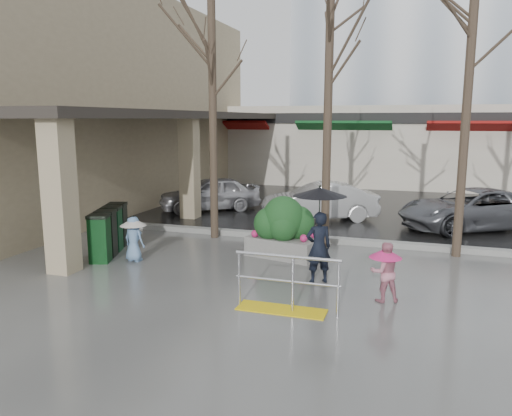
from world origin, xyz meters
The scene contains 20 objects.
ground centered at (0.00, 0.00, 0.00)m, with size 120.00×120.00×0.00m, color #51514F.
street_asphalt centered at (0.00, 22.00, 0.01)m, with size 120.00×36.00×0.01m, color black.
curb centered at (0.00, 4.00, 0.07)m, with size 120.00×0.30×0.15m, color gray.
near_building centered at (-9.00, 8.00, 4.00)m, with size 6.00×18.00×8.00m, color tan.
canopy_slab centered at (-4.80, 8.00, 3.62)m, with size 2.80×18.00×0.25m, color #2D2823.
pillar_front centered at (-3.90, -0.50, 1.75)m, with size 0.55×0.55×3.50m, color tan.
pillar_back centered at (-3.90, 6.00, 1.75)m, with size 0.55×0.55×3.50m, color tan.
storefront_row centered at (2.00, 17.97, 2.01)m, with size 34.00×6.74×4.00m.
handrail centered at (1.36, -1.20, 0.38)m, with size 1.90×0.50×1.03m.
tree_west centered at (-2.00, 3.60, 5.08)m, with size 3.20×3.20×6.80m.
tree_midwest centered at (1.20, 3.60, 5.23)m, with size 3.20×3.20×7.00m.
tree_mideast centered at (4.50, 3.60, 4.86)m, with size 3.20×3.20×6.50m.
woman centered at (1.62, 0.54, 1.25)m, with size 1.11×1.11×2.05m.
child_pink centered at (3.00, -0.16, 0.64)m, with size 0.67×0.61×1.13m.
child_blue centered at (-2.88, 0.74, 0.65)m, with size 0.63×0.63×1.09m.
planter centered at (0.42, 2.25, 0.72)m, with size 1.89×1.25×1.52m.
news_boxes centered at (-3.85, 1.17, 0.58)m, with size 1.10×2.11×1.16m.
car_a centered at (-3.82, 7.50, 0.63)m, with size 1.49×3.70×1.26m, color #ADADB2.
car_b centered at (0.39, 7.00, 0.63)m, with size 1.33×3.82×1.26m, color silver.
car_c centered at (5.15, 7.07, 0.63)m, with size 2.09×4.53×1.26m, color slate.
Camera 1 is at (3.48, -9.37, 3.37)m, focal length 35.00 mm.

